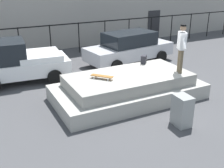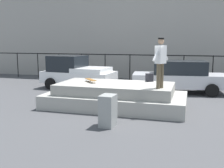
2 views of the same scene
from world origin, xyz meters
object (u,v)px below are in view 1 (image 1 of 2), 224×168
skateboard (102,76)px  backpack (144,60)px  utility_box (182,111)px  skateboarder (182,45)px  car_white_pickup_near (17,61)px  car_silver_sedan_mid (129,47)px

skateboard → backpack: 2.47m
backpack → utility_box: 3.55m
skateboarder → skateboard: size_ratio=2.43×
skateboarder → skateboard: skateboarder is taller
backpack → skateboard: bearing=-25.7°
car_white_pickup_near → utility_box: size_ratio=4.18×
car_white_pickup_near → utility_box: 7.43m
backpack → utility_box: (-0.78, -3.41, -0.64)m
skateboard → utility_box: 3.04m
car_silver_sedan_mid → utility_box: size_ratio=4.92×
car_silver_sedan_mid → utility_box: bearing=-106.2°
skateboarder → utility_box: size_ratio=1.80×
backpack → car_white_pickup_near: 5.47m
skateboarder → car_silver_sedan_mid: size_ratio=0.37×
skateboarder → car_silver_sedan_mid: bearing=84.0°
skateboard → utility_box: skateboard is taller
skateboard → skateboarder: bearing=-13.2°
skateboard → car_white_pickup_near: (-2.30, 3.78, -0.16)m
backpack → car_white_pickup_near: bearing=-78.3°
skateboard → utility_box: size_ratio=0.74×
skateboarder → car_silver_sedan_mid: (0.48, 4.57, -1.17)m
skateboarder → utility_box: bearing=-126.5°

